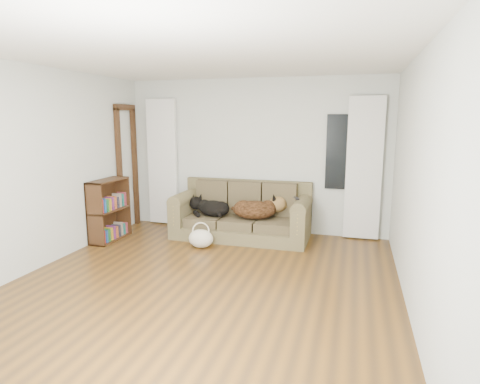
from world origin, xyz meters
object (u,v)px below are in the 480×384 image
(sofa, at_px, (241,211))
(dog_black_lab, at_px, (212,208))
(dog_shepherd, at_px, (257,210))
(bookshelf, at_px, (109,209))
(tote_bag, at_px, (201,237))

(sofa, height_order, dog_black_lab, sofa)
(dog_shepherd, xyz_separation_m, bookshelf, (-2.28, -0.67, 0.01))
(dog_black_lab, distance_m, bookshelf, 1.64)
(sofa, xyz_separation_m, bookshelf, (-2.00, -0.70, 0.05))
(sofa, relative_size, bookshelf, 2.23)
(dog_black_lab, relative_size, tote_bag, 1.58)
(dog_shepherd, relative_size, bookshelf, 0.74)
(tote_bag, bearing_deg, sofa, 57.19)
(sofa, bearing_deg, dog_black_lab, -175.28)
(sofa, xyz_separation_m, dog_black_lab, (-0.50, -0.04, 0.03))
(sofa, bearing_deg, dog_shepherd, -5.64)
(dog_black_lab, height_order, bookshelf, bookshelf)
(dog_shepherd, relative_size, tote_bag, 1.89)
(dog_shepherd, distance_m, bookshelf, 2.37)
(dog_shepherd, height_order, bookshelf, bookshelf)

